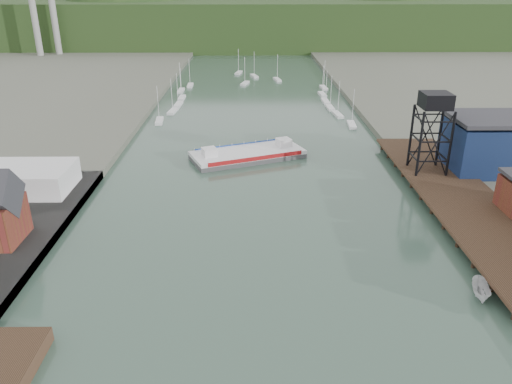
{
  "coord_description": "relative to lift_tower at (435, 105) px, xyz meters",
  "views": [
    {
      "loc": [
        -1.18,
        -37.61,
        38.47
      ],
      "look_at": [
        -0.2,
        42.71,
        4.0
      ],
      "focal_mm": 35.0,
      "sensor_mm": 36.0,
      "label": 1
    }
  ],
  "objects": [
    {
      "name": "lift_tower",
      "position": [
        0.0,
        0.0,
        0.0
      ],
      "size": [
        6.5,
        6.5,
        16.0
      ],
      "color": "black",
      "rests_on": "east_pier"
    },
    {
      "name": "blue_shed",
      "position": [
        15.0,
        2.0,
        -8.59
      ],
      "size": [
        20.5,
        14.5,
        11.3
      ],
      "color": "#0C1736",
      "rests_on": "east_land"
    },
    {
      "name": "white_shed",
      "position": [
        -79.0,
        -8.0,
        -11.8
      ],
      "size": [
        18.0,
        12.0,
        4.5
      ],
      "primitive_type": "cube",
      "color": "silver",
      "rests_on": "west_quay"
    },
    {
      "name": "distant_hills",
      "position": [
        -38.98,
        243.35,
        -5.27
      ],
      "size": [
        500.0,
        120.0,
        80.0
      ],
      "color": "black",
      "rests_on": "ground"
    },
    {
      "name": "east_pier",
      "position": [
        2.0,
        -13.0,
        -13.75
      ],
      "size": [
        14.0,
        70.0,
        2.45
      ],
      "color": "black",
      "rests_on": "ground"
    },
    {
      "name": "motorboat",
      "position": [
        -6.17,
        -41.42,
        -14.6
      ],
      "size": [
        3.31,
        5.75,
        2.09
      ],
      "primitive_type": "imported",
      "rotation": [
        0.0,
        0.0,
        -0.25
      ],
      "color": "silver",
      "rests_on": "ground"
    },
    {
      "name": "marina_sailboats",
      "position": [
        -34.92,
        80.46,
        -15.3
      ],
      "size": [
        57.71,
        92.65,
        0.9
      ],
      "color": "silver",
      "rests_on": "ground"
    },
    {
      "name": "chain_ferry",
      "position": [
        -36.76,
        13.85,
        -14.59
      ],
      "size": [
        27.52,
        19.1,
        3.68
      ],
      "rotation": [
        0.0,
        0.0,
        0.39
      ],
      "color": "#444547",
      "rests_on": "ground"
    }
  ]
}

